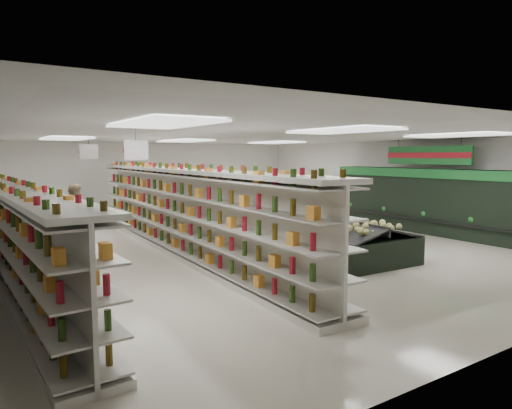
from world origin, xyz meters
TOP-DOWN VIEW (x-y plane):
  - floor at (0.00, 0.00)m, footprint 16.00×16.00m
  - ceiling at (0.00, 0.00)m, footprint 14.00×16.00m
  - wall_back at (0.00, 8.00)m, footprint 14.00×0.02m
  - wall_right at (7.00, 0.00)m, footprint 0.02×16.00m
  - produce_wall_case at (6.53, -1.50)m, footprint 0.93×8.00m
  - aisle_sign_near at (-3.80, -2.00)m, footprint 0.52×0.06m
  - aisle_sign_far at (-3.80, 2.00)m, footprint 0.52×0.06m
  - hortifruti_banner at (6.25, -1.50)m, footprint 0.12×3.20m
  - gondola_left at (-5.97, -0.50)m, footprint 1.35×11.65m
  - gondola_center at (-1.82, 0.31)m, footprint 1.51×13.27m
  - produce_island at (1.47, -0.88)m, footprint 2.71×6.84m
  - soda_endcap at (-0.76, 5.10)m, footprint 1.19×0.81m
  - shopper_main at (-0.85, -2.98)m, footprint 0.65×0.44m
  - shopper_background at (-3.92, 3.33)m, footprint 0.68×0.95m

SIDE VIEW (x-z plane):
  - floor at x=0.00m, z-range 0.00..0.00m
  - produce_island at x=1.47m, z-range -0.05..0.96m
  - soda_endcap at x=-0.76m, z-range -0.02..1.49m
  - shopper_main at x=-0.85m, z-range 0.00..1.77m
  - shopper_background at x=-3.92m, z-range 0.00..1.80m
  - gondola_left at x=-5.97m, z-range -0.08..1.93m
  - gondola_center at x=-1.82m, z-range -0.09..2.20m
  - produce_wall_case at x=6.53m, z-range 0.14..2.34m
  - wall_back at x=0.00m, z-range 0.00..3.20m
  - wall_right at x=7.00m, z-range 0.00..3.20m
  - hortifruti_banner at x=6.25m, z-range 2.18..3.13m
  - aisle_sign_near at x=-3.80m, z-range 2.38..3.13m
  - aisle_sign_far at x=-3.80m, z-range 2.38..3.13m
  - ceiling at x=0.00m, z-range 3.19..3.21m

